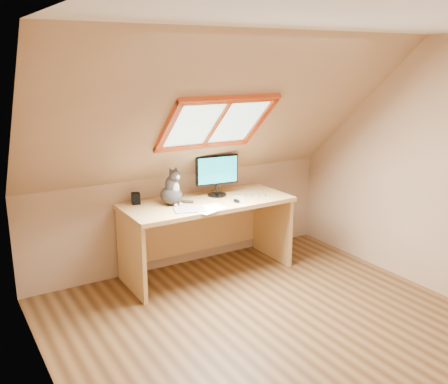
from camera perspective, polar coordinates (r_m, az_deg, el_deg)
ground at (r=4.28m, az=6.48°, el=-15.77°), size 3.50×3.50×0.00m
room_shell at (r=3.69m, az=8.00°, el=3.07°), size 3.52×3.52×2.41m
desk at (r=5.21m, az=-2.34°, el=-3.26°), size 1.73×0.76×0.79m
monitor at (r=5.19m, az=-0.80°, el=2.22°), size 0.47×0.20×0.43m
cat at (r=4.93m, az=-5.98°, el=0.15°), size 0.27×0.30×0.39m
desk_speaker at (r=5.01m, az=-10.04°, el=-0.73°), size 0.10×0.10×0.11m
graphics_tablet at (r=4.76m, az=-3.96°, el=-2.00°), size 0.34×0.29×0.01m
mouse at (r=5.01m, az=1.43°, el=-1.00°), size 0.05×0.10×0.03m
papers at (r=4.80m, az=-1.77°, el=-1.87°), size 0.35×0.30×0.01m
cables at (r=5.20m, az=2.90°, el=-0.55°), size 0.51×0.26×0.01m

